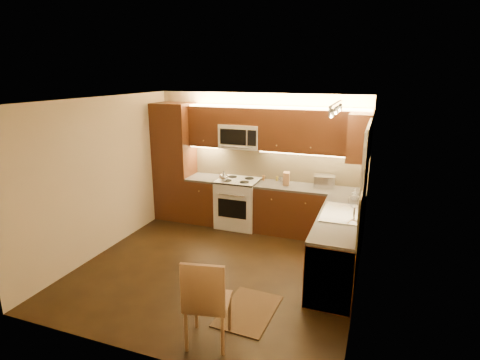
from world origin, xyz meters
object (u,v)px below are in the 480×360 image
at_px(kettle, 224,176).
at_px(soap_bottle, 355,194).
at_px(microwave, 241,136).
at_px(knife_block, 286,179).
at_px(toaster_oven, 325,181).
at_px(sink, 341,209).
at_px(dining_chair, 208,299).
at_px(stove, 238,203).

relative_size(kettle, soap_bottle, 1.07).
distance_m(microwave, kettle, 0.80).
bearing_deg(knife_block, kettle, -177.42).
height_order(toaster_oven, soap_bottle, toaster_oven).
bearing_deg(sink, knife_block, 133.25).
bearing_deg(microwave, kettle, -123.20).
bearing_deg(microwave, soap_bottle, -14.75).
bearing_deg(knife_block, microwave, 164.80).
xyz_separation_m(microwave, toaster_oven, (1.58, -0.01, -0.71)).
bearing_deg(microwave, sink, -32.21).
bearing_deg(dining_chair, kettle, 98.49).
relative_size(microwave, toaster_oven, 2.14).
xyz_separation_m(microwave, kettle, (-0.22, -0.33, -0.70)).
height_order(stove, knife_block, knife_block).
height_order(stove, sink, sink).
distance_m(stove, knife_block, 1.07).
bearing_deg(sink, soap_bottle, 79.06).
bearing_deg(soap_bottle, dining_chair, -93.95).
bearing_deg(knife_block, soap_bottle, -29.41).
distance_m(microwave, dining_chair, 3.68).
xyz_separation_m(sink, dining_chair, (-1.14, -2.11, -0.46)).
xyz_separation_m(sink, toaster_oven, (-0.42, 1.25, 0.03)).
relative_size(stove, soap_bottle, 4.97).
xyz_separation_m(kettle, knife_block, (1.13, 0.23, -0.00)).
bearing_deg(sink, toaster_oven, 108.68).
relative_size(kettle, toaster_oven, 0.56).
bearing_deg(dining_chair, sink, 50.61).
relative_size(microwave, sink, 0.88).
xyz_separation_m(toaster_oven, dining_chair, (-0.71, -3.36, -0.49)).
relative_size(soap_bottle, dining_chair, 0.18).
bearing_deg(soap_bottle, knife_block, 179.81).
relative_size(stove, kettle, 4.65).
relative_size(stove, knife_block, 3.92).
xyz_separation_m(sink, knife_block, (-1.09, 1.16, 0.04)).
xyz_separation_m(knife_block, soap_bottle, (1.22, -0.46, -0.02)).
bearing_deg(dining_chair, knife_block, 78.12).
bearing_deg(soap_bottle, microwave, -174.34).
bearing_deg(kettle, sink, -45.92).
bearing_deg(stove, knife_block, 2.08).
bearing_deg(kettle, toaster_oven, -13.02).
bearing_deg(soap_bottle, toaster_oven, 155.69).
xyz_separation_m(stove, microwave, (0.00, 0.14, 1.26)).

